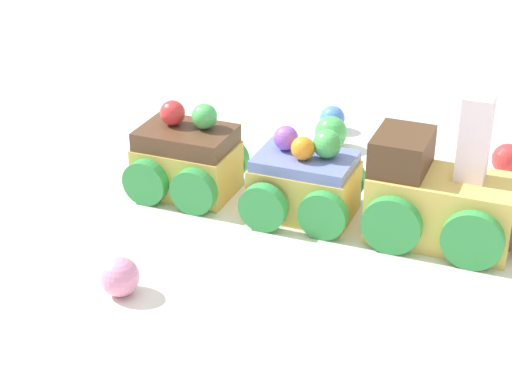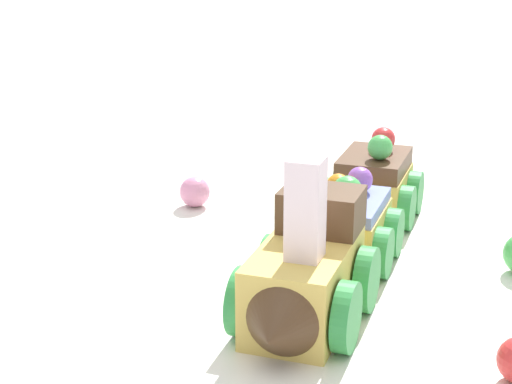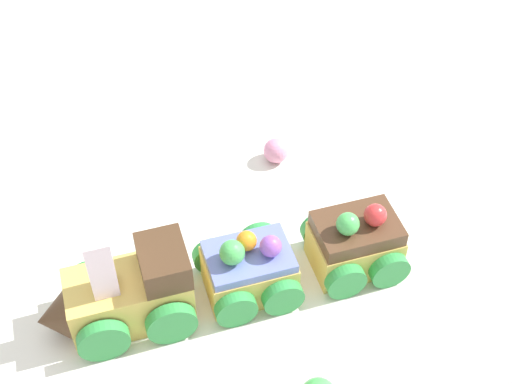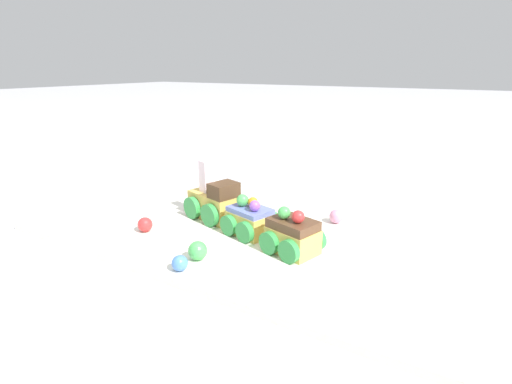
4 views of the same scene
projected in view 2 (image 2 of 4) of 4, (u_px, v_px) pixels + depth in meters
The scene contains 6 objects.
ground_plane at pixel (305, 284), 0.58m from camera, with size 10.00×10.00×0.00m, color #B2B2B7.
display_board at pixel (305, 276), 0.57m from camera, with size 0.72×0.41×0.01m, color white.
cake_train_locomotive at pixel (305, 279), 0.48m from camera, with size 0.13×0.09×0.10m.
cake_car_blueberry at pixel (346, 228), 0.58m from camera, with size 0.09×0.09×0.06m.
cake_car_chocolate at pixel (374, 186), 0.66m from camera, with size 0.09×0.09×0.07m.
gumball_pink at pixel (195, 192), 0.69m from camera, with size 0.02×0.02×0.02m, color pink.
Camera 2 is at (0.53, -0.00, 0.24)m, focal length 60.00 mm.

